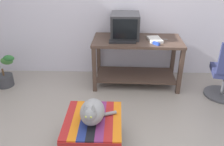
{
  "coord_description": "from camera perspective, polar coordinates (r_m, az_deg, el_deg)",
  "views": [
    {
      "loc": [
        0.12,
        -1.85,
        1.9
      ],
      "look_at": [
        0.05,
        0.85,
        0.55
      ],
      "focal_mm": 37.5,
      "sensor_mm": 36.0,
      "label": 1
    }
  ],
  "objects": [
    {
      "name": "potted_plant",
      "position": [
        4.14,
        -24.89,
        -0.17
      ],
      "size": [
        0.4,
        0.36,
        0.54
      ],
      "color": "#3D3D42",
      "rests_on": "ground_plane"
    },
    {
      "name": "stapler",
      "position": [
        3.44,
        10.73,
        7.09
      ],
      "size": [
        0.1,
        0.11,
        0.04
      ],
      "primitive_type": "cube",
      "rotation": [
        0.0,
        0.0,
        0.72
      ],
      "color": "#2342B7",
      "rests_on": "desk"
    },
    {
      "name": "tv_monitor",
      "position": [
        3.67,
        3.21,
        11.39
      ],
      "size": [
        0.44,
        0.49,
        0.37
      ],
      "rotation": [
        0.0,
        0.0,
        -0.03
      ],
      "color": "#28282B",
      "rests_on": "desk"
    },
    {
      "name": "book",
      "position": [
        3.62,
        10.38,
        8.04
      ],
      "size": [
        0.22,
        0.31,
        0.04
      ],
      "primitive_type": "cube",
      "rotation": [
        0.0,
        0.0,
        0.15
      ],
      "color": "white",
      "rests_on": "desk"
    },
    {
      "name": "desk",
      "position": [
        3.73,
        6.02,
        4.65
      ],
      "size": [
        1.38,
        0.71,
        0.76
      ],
      "rotation": [
        0.0,
        0.0,
        -0.03
      ],
      "color": "#4C382D",
      "rests_on": "ground_plane"
    },
    {
      "name": "ottoman_with_blanket",
      "position": [
        2.61,
        -4.53,
        -14.43
      ],
      "size": [
        0.6,
        0.68,
        0.38
      ],
      "color": "#4C4238",
      "rests_on": "ground_plane"
    },
    {
      "name": "keyboard",
      "position": [
        3.49,
        2.56,
        7.67
      ],
      "size": [
        0.4,
        0.15,
        0.02
      ],
      "primitive_type": "cube",
      "rotation": [
        0.0,
        0.0,
        0.01
      ],
      "color": "black",
      "rests_on": "desk"
    },
    {
      "name": "cat",
      "position": [
        2.38,
        -4.83,
        -9.44
      ],
      "size": [
        0.38,
        0.38,
        0.29
      ],
      "rotation": [
        0.0,
        0.0,
        -0.08
      ],
      "color": "gray",
      "rests_on": "ottoman_with_blanket"
    },
    {
      "name": "pen",
      "position": [
        3.7,
        12.2,
        8.07
      ],
      "size": [
        0.14,
        0.04,
        0.01
      ],
      "primitive_type": "cylinder",
      "rotation": [
        0.0,
        1.57,
        2.94
      ],
      "color": "#B7B7BC",
      "rests_on": "desk"
    }
  ]
}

